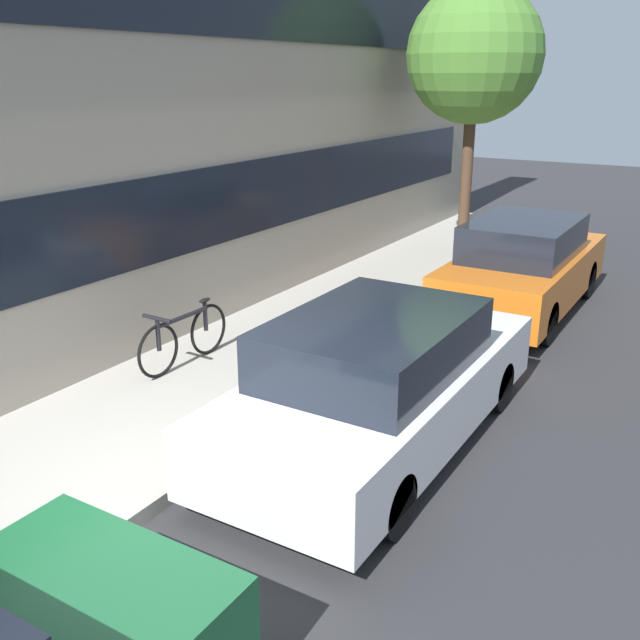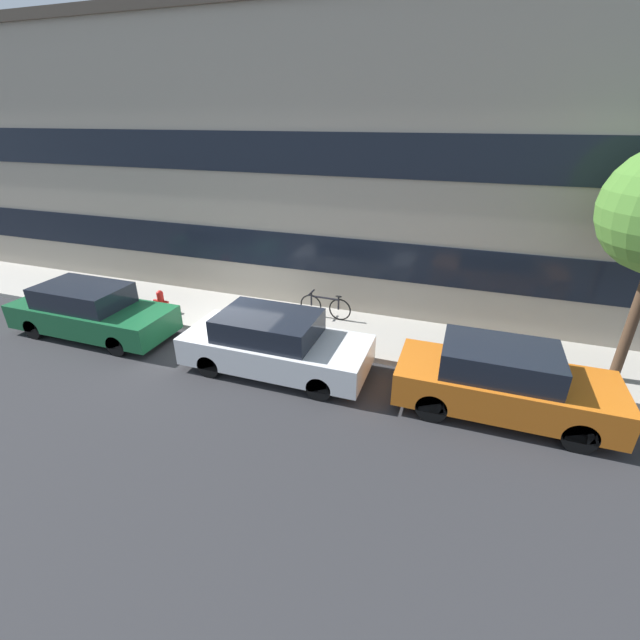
# 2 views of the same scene
# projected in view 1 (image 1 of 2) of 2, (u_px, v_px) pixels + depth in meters

# --- Properties ---
(ground_plane) EXTENTS (56.00, 56.00, 0.00)m
(ground_plane) POSITION_uv_depth(u_px,v_px,m) (169.00, 507.00, 6.27)
(ground_plane) COLOR #2B2B2D
(sidewalk_strip) EXTENTS (28.00, 2.52, 0.15)m
(sidewalk_strip) POSITION_uv_depth(u_px,v_px,m) (70.00, 461.00, 6.86)
(sidewalk_strip) COLOR #A8A399
(sidewalk_strip) RESTS_ON ground_plane
(parked_car_white) EXTENTS (4.39, 1.78, 1.42)m
(parked_car_white) POSITION_uv_depth(u_px,v_px,m) (379.00, 381.00, 7.13)
(parked_car_white) COLOR silver
(parked_car_white) RESTS_ON ground_plane
(parked_car_orange) EXTENTS (4.23, 1.64, 1.50)m
(parked_car_orange) POSITION_uv_depth(u_px,v_px,m) (523.00, 267.00, 11.17)
(parked_car_orange) COLOR #D16619
(parked_car_orange) RESTS_ON ground_plane
(bicycle) EXTENTS (1.57, 0.44, 0.76)m
(bicycle) POSITION_uv_depth(u_px,v_px,m) (184.00, 336.00, 8.82)
(bicycle) COLOR black
(bicycle) RESTS_ON sidewalk_strip
(street_tree) EXTENTS (2.51, 2.51, 5.04)m
(street_tree) POSITION_uv_depth(u_px,v_px,m) (474.00, 55.00, 13.08)
(street_tree) COLOR #473323
(street_tree) RESTS_ON sidewalk_strip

